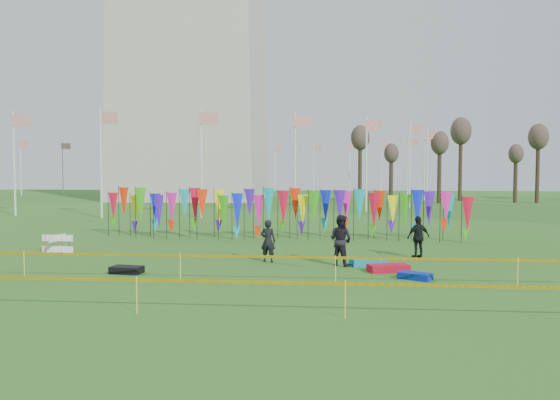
# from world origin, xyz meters

# --- Properties ---
(ground) EXTENTS (160.00, 160.00, 0.00)m
(ground) POSITION_xyz_m (0.00, 0.00, 0.00)
(ground) COLOR #295919
(ground) RESTS_ON ground
(flagpole_ring) EXTENTS (57.40, 56.16, 8.00)m
(flagpole_ring) POSITION_xyz_m (-14.00, 48.00, 4.00)
(flagpole_ring) COLOR silver
(flagpole_ring) RESTS_ON ground
(banner_row) EXTENTS (18.64, 0.64, 2.43)m
(banner_row) POSITION_xyz_m (0.28, 8.83, 1.55)
(banner_row) COLOR black
(banner_row) RESTS_ON ground
(caution_tape_near) EXTENTS (26.00, 0.02, 0.90)m
(caution_tape_near) POSITION_xyz_m (-0.22, -2.25, 0.78)
(caution_tape_near) COLOR yellow
(caution_tape_near) RESTS_ON ground
(caution_tape_far) EXTENTS (26.00, 0.02, 0.90)m
(caution_tape_far) POSITION_xyz_m (-0.22, -6.06, 0.78)
(caution_tape_far) COLOR yellow
(caution_tape_far) RESTS_ON ground
(box_kite) EXTENTS (0.69, 0.69, 0.77)m
(box_kite) POSITION_xyz_m (-8.68, 3.19, 0.39)
(box_kite) COLOR red
(box_kite) RESTS_ON ground
(person_left) EXTENTS (0.65, 0.53, 1.60)m
(person_left) POSITION_xyz_m (0.39, 1.66, 0.80)
(person_left) COLOR black
(person_left) RESTS_ON ground
(person_mid) EXTENTS (1.05, 0.96, 1.85)m
(person_mid) POSITION_xyz_m (3.10, 1.18, 0.92)
(person_mid) COLOR black
(person_mid) RESTS_ON ground
(person_right) EXTENTS (1.11, 0.89, 1.66)m
(person_right) POSITION_xyz_m (6.18, 3.14, 0.83)
(person_right) COLOR black
(person_right) RESTS_ON ground
(kite_bag_turquoise) EXTENTS (1.38, 0.93, 0.25)m
(kite_bag_turquoise) POSITION_xyz_m (4.09, 1.26, 0.13)
(kite_bag_turquoise) COLOR #0C89B7
(kite_bag_turquoise) RESTS_ON ground
(kite_bag_blue) EXTENTS (1.13, 0.96, 0.21)m
(kite_bag_blue) POSITION_xyz_m (5.40, -1.19, 0.11)
(kite_bag_blue) COLOR #0926A1
(kite_bag_blue) RESTS_ON ground
(kite_bag_red) EXTENTS (1.48, 0.98, 0.25)m
(kite_bag_red) POSITION_xyz_m (4.69, 0.05, 0.12)
(kite_bag_red) COLOR #B80C23
(kite_bag_red) RESTS_ON ground
(kite_bag_black) EXTENTS (1.10, 0.73, 0.24)m
(kite_bag_black) POSITION_xyz_m (-4.09, -1.03, 0.12)
(kite_bag_black) COLOR black
(kite_bag_black) RESTS_ON ground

